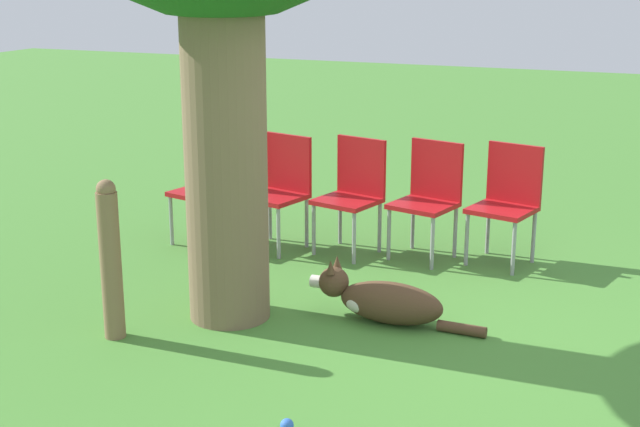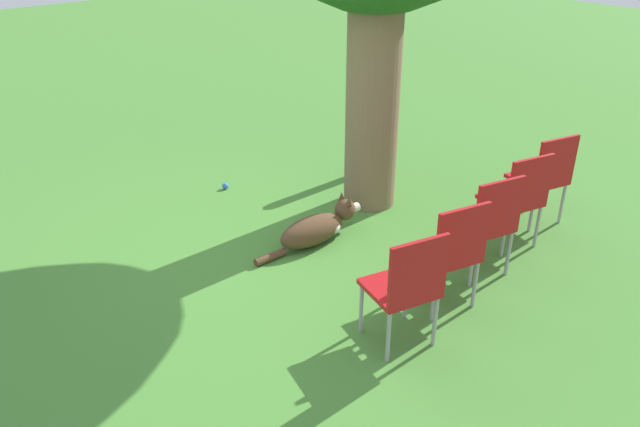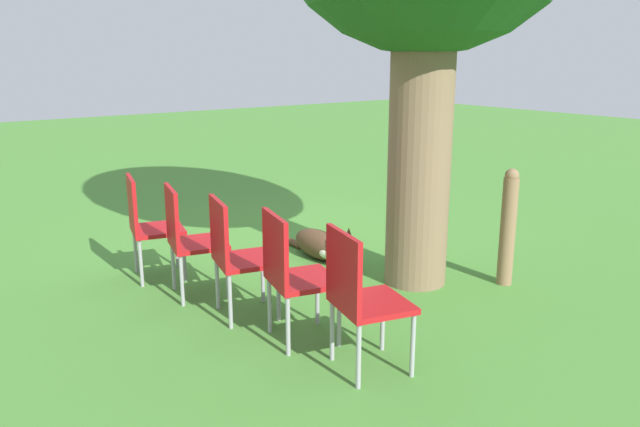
{
  "view_description": "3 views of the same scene",
  "coord_description": "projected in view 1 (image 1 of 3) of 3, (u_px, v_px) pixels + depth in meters",
  "views": [
    {
      "loc": [
        -4.82,
        -1.64,
        2.2
      ],
      "look_at": [
        0.95,
        0.73,
        0.45
      ],
      "focal_mm": 50.0,
      "sensor_mm": 36.0,
      "label": 1
    },
    {
      "loc": [
        4.0,
        -3.19,
        2.84
      ],
      "look_at": [
        0.3,
        -0.01,
        0.32
      ],
      "focal_mm": 35.0,
      "sensor_mm": 36.0,
      "label": 2
    },
    {
      "loc": [
        3.6,
        4.51,
        1.9
      ],
      "look_at": [
        0.28,
        0.03,
        0.46
      ],
      "focal_mm": 35.0,
      "sensor_mm": 36.0,
      "label": 3
    }
  ],
  "objects": [
    {
      "name": "fence_post",
      "position": [
        110.0,
        259.0,
        5.33
      ],
      "size": [
        0.13,
        0.13,
        0.99
      ],
      "color": "#846647",
      "rests_on": "ground_plane"
    },
    {
      "name": "red_chair_0",
      "position": [
        507.0,
        197.0,
        6.72
      ],
      "size": [
        0.51,
        0.53,
        0.9
      ],
      "rotation": [
        0.0,
        0.0,
        2.9
      ],
      "color": "#B21419",
      "rests_on": "ground_plane"
    },
    {
      "name": "red_chair_1",
      "position": [
        429.0,
        192.0,
        6.84
      ],
      "size": [
        0.51,
        0.53,
        0.9
      ],
      "rotation": [
        0.0,
        0.0,
        2.9
      ],
      "color": "#B21419",
      "rests_on": "ground_plane"
    },
    {
      "name": "ground_plane",
      "position": [
        371.0,
        335.0,
        5.49
      ],
      "size": [
        30.0,
        30.0,
        0.0
      ],
      "primitive_type": "plane",
      "color": "#478433"
    },
    {
      "name": "red_chair_2",
      "position": [
        353.0,
        188.0,
        6.97
      ],
      "size": [
        0.51,
        0.53,
        0.9
      ],
      "rotation": [
        0.0,
        0.0,
        2.9
      ],
      "color": "#B21419",
      "rests_on": "ground_plane"
    },
    {
      "name": "red_chair_3",
      "position": [
        280.0,
        184.0,
        7.09
      ],
      "size": [
        0.51,
        0.53,
        0.9
      ],
      "rotation": [
        0.0,
        0.0,
        2.9
      ],
      "color": "#B21419",
      "rests_on": "ground_plane"
    },
    {
      "name": "tennis_ball",
      "position": [
        287.0,
        425.0,
        4.34
      ],
      "size": [
        0.07,
        0.07,
        0.07
      ],
      "color": "blue",
      "rests_on": "ground_plane"
    },
    {
      "name": "red_chair_4",
      "position": [
        210.0,
        181.0,
        7.21
      ],
      "size": [
        0.51,
        0.53,
        0.9
      ],
      "rotation": [
        0.0,
        0.0,
        2.9
      ],
      "color": "#B21419",
      "rests_on": "ground_plane"
    },
    {
      "name": "dog",
      "position": [
        381.0,
        300.0,
        5.66
      ],
      "size": [
        0.29,
        1.17,
        0.38
      ],
      "rotation": [
        0.0,
        0.0,
        1.55
      ],
      "color": "#513823",
      "rests_on": "ground_plane"
    }
  ]
}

